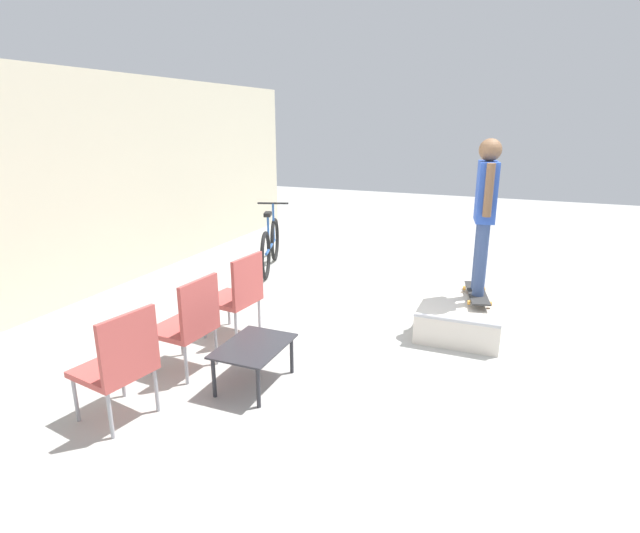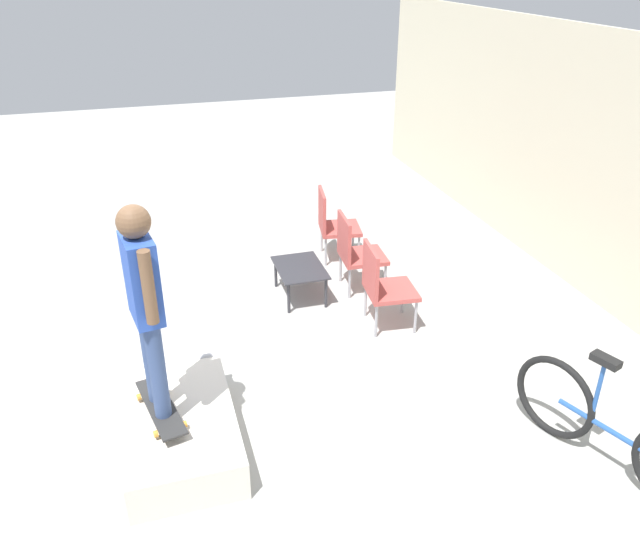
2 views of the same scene
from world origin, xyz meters
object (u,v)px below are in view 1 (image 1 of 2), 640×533
Objects in this scene: skateboard_on_ramp at (477,293)px; patio_chair_left at (120,361)px; skate_ramp_box at (464,312)px; patio_chair_center at (189,321)px; patio_chair_right at (238,293)px; person_skater at (485,204)px; bicycle at (270,245)px; coffee_table at (254,350)px.

patio_chair_left is at bearing 129.03° from skateboard_on_ramp.
skate_ramp_box is 0.29m from skateboard_on_ramp.
patio_chair_center is 1.00× the size of patio_chair_right.
person_skater is at bearing 123.24° from patio_chair_right.
person_skater is 3.74m from bicycle.
bicycle is at bearing 25.51° from coffee_table.
patio_chair_left reaches higher than coffee_table.
person_skater is 2.98m from coffee_table.
bicycle is at bearing -154.22° from patio_chair_right.
patio_chair_center is 3.53m from bicycle.
skateboard_on_ramp is 1.12× the size of coffee_table.
coffee_table is (-2.15, 1.74, -1.12)m from person_skater.
skateboard_on_ramp is 0.49× the size of person_skater.
patio_chair_right is (1.77, -0.00, 0.00)m from patio_chair_left.
patio_chair_right reaches higher than coffee_table.
patio_chair_right is 2.69m from bicycle.
person_skater is 1.01× the size of bicycle.
patio_chair_left is at bearing 143.02° from skate_ramp_box.
patio_chair_left is (-0.90, 0.69, 0.18)m from coffee_table.
person_skater reaches higher than patio_chair_center.
patio_chair_center is 0.88m from patio_chair_right.
skate_ramp_box is 3.84m from patio_chair_left.
person_skater is at bearing -93.77° from skate_ramp_box.
coffee_table reaches higher than skate_ramp_box.
patio_chair_right reaches higher than skate_ramp_box.
patio_chair_left is at bearing 172.43° from bicycle.
skateboard_on_ramp is 0.49× the size of bicycle.
bicycle is at bearing -160.52° from patio_chair_center.
bicycle is (3.40, 0.93, -0.13)m from patio_chair_center.
skate_ramp_box is 3.18m from patio_chair_center.
skate_ramp_box is at bearing -130.72° from bicycle.
patio_chair_right reaches higher than skateboard_on_ramp.
person_skater is 2.29× the size of coffee_table.
skate_ramp_box is 1.57× the size of patio_chair_center.
skate_ramp_box is at bearing 73.83° from skateboard_on_ramp.
person_skater is 4.01m from patio_chair_left.
person_skater is at bearing -38.98° from coffee_table.
coffee_table is (-2.16, 1.61, 0.17)m from skate_ramp_box.
patio_chair_left is at bearing 4.14° from patio_chair_center.
person_skater reaches higher than skate_ramp_box.
skate_ramp_box is 1.30m from person_skater.
skateboard_on_ramp is at bearing 135.79° from patio_chair_center.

